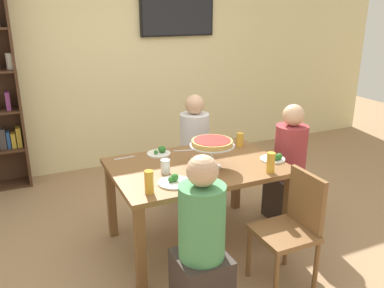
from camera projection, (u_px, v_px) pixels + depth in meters
ground_plane at (197, 241)px, 3.60m from camera, size 12.00×12.00×0.00m
rear_partition at (122, 56)px, 5.04m from camera, size 8.00×0.12×2.80m
dining_table at (197, 175)px, 3.39m from camera, size 1.41×0.97×0.74m
television at (177, 12)px, 5.07m from camera, size 0.98×0.05×0.58m
diner_far_right at (195, 156)px, 4.25m from camera, size 0.34×0.34×1.15m
diner_head_east at (289, 172)px, 3.85m from camera, size 0.34×0.34×1.15m
diner_near_left at (202, 250)px, 2.62m from camera, size 0.34×0.34×1.15m
chair_near_right at (292, 224)px, 2.94m from camera, size 0.40×0.40×0.87m
deep_dish_pizza_stand at (212, 144)px, 3.23m from camera, size 0.36×0.36×0.24m
salad_plate_near_diner at (160, 152)px, 3.59m from camera, size 0.21×0.21×0.07m
salad_plate_far_diner at (274, 158)px, 3.44m from camera, size 0.21×0.21×0.07m
salad_plate_spare at (174, 181)px, 3.00m from camera, size 0.25×0.25×0.07m
beer_glass_amber_tall at (271, 163)px, 3.17m from camera, size 0.07×0.07×0.17m
beer_glass_amber_short at (149, 182)px, 2.82m from camera, size 0.07×0.07×0.17m
beer_glass_amber_spare at (240, 140)px, 3.78m from camera, size 0.07×0.07×0.13m
water_glass_clear_near at (165, 166)px, 3.17m from camera, size 0.08×0.08×0.11m
cutlery_fork_near at (222, 146)px, 3.79m from camera, size 0.18×0.05×0.00m
cutlery_knife_near at (183, 151)px, 3.68m from camera, size 0.18×0.07×0.00m
cutlery_fork_far at (124, 158)px, 3.50m from camera, size 0.18×0.02×0.00m
cutlery_knife_far at (206, 182)px, 3.02m from camera, size 0.17×0.08×0.00m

